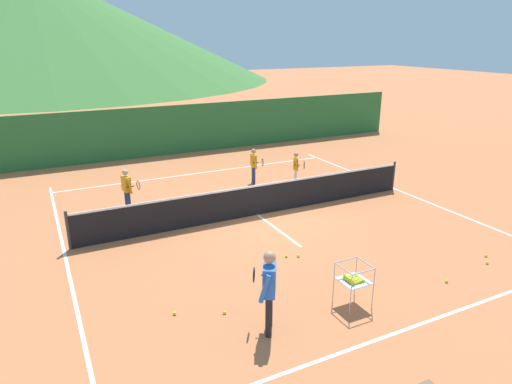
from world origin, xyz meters
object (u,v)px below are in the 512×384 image
instructor (269,284)px  tennis_ball_3 (486,256)px  tennis_ball_4 (175,313)px  ball_cart (353,279)px  tennis_ball_6 (487,263)px  tennis_ball_1 (447,281)px  student_0 (127,187)px  student_2 (296,165)px  tennis_ball_5 (298,256)px  tennis_net (258,200)px  tennis_ball_0 (286,256)px  student_1 (254,163)px  tennis_ball_2 (225,312)px

instructor → tennis_ball_3: size_ratio=24.11×
tennis_ball_4 → ball_cart: bearing=-20.7°
tennis_ball_6 → tennis_ball_1: bearing=-173.1°
ball_cart → tennis_ball_1: 2.53m
student_0 → student_2: (6.15, 0.05, -0.09)m
student_0 → tennis_ball_5: (3.12, -5.06, -0.79)m
tennis_net → tennis_ball_4: tennis_net is taller
tennis_net → student_0: 4.07m
tennis_net → tennis_ball_0: size_ratio=160.59×
ball_cart → tennis_ball_5: bearing=86.3°
tennis_ball_5 → student_1: bearing=74.1°
instructor → tennis_ball_6: 6.05m
tennis_ball_0 → tennis_ball_1: same height
student_2 → tennis_ball_5: bearing=-120.6°
tennis_ball_0 → tennis_ball_5: bearing=-23.8°
tennis_ball_1 → tennis_ball_6: bearing=6.9°
tennis_ball_2 → tennis_ball_4: same height
ball_cart → tennis_ball_0: (-0.13, 2.43, -0.55)m
tennis_net → tennis_ball_3: 6.39m
tennis_ball_3 → student_0: bearing=135.7°
student_1 → tennis_ball_1: 8.55m
student_0 → tennis_ball_0: size_ratio=20.24×
tennis_net → tennis_ball_2: tennis_net is taller
tennis_ball_2 → tennis_ball_6: same height
tennis_ball_0 → tennis_ball_5: (0.28, -0.12, 0.00)m
student_2 → ball_cart: student_2 is taller
instructor → tennis_ball_1: instructor is taller
instructor → ball_cart: size_ratio=1.82×
tennis_ball_3 → tennis_ball_4: (-7.70, 1.04, 0.00)m
student_2 → instructor: bearing=-124.5°
ball_cart → tennis_ball_5: ball_cart is taller
tennis_ball_0 → tennis_ball_4: size_ratio=1.00×
student_1 → tennis_ball_6: 8.62m
tennis_ball_3 → ball_cart: bearing=-177.1°
student_0 → ball_cart: (2.98, -7.37, -0.24)m
student_2 → tennis_ball_4: 9.00m
tennis_ball_2 → ball_cart: bearing=-19.2°
student_0 → tennis_ball_4: size_ratio=20.24×
instructor → tennis_ball_5: 3.26m
instructor → student_2: bearing=55.5°
tennis_ball_2 → tennis_ball_5: (2.61, 1.45, 0.00)m
tennis_net → instructor: instructor is taller
tennis_net → tennis_ball_5: size_ratio=160.59×
tennis_ball_0 → student_2: bearing=56.6°
instructor → tennis_ball_1: size_ratio=24.11×
student_0 → tennis_ball_4: bearing=-93.5°
tennis_net → instructor: bearing=-114.7°
tennis_ball_0 → tennis_ball_3: 4.99m
ball_cart → tennis_ball_1: (2.46, -0.24, -0.55)m
student_0 → student_1: student_0 is taller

